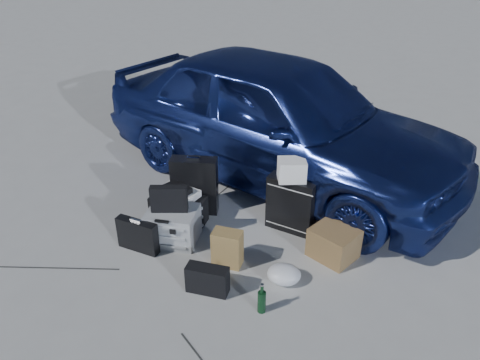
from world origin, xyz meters
name	(u,v)px	position (x,y,z in m)	size (l,w,h in m)	color
ground	(193,270)	(0.00, 0.00, 0.00)	(60.00, 60.00, 0.00)	#A2A29D
car	(278,118)	(0.21, 2.10, 0.79)	(1.87, 4.65, 1.58)	navy
pelican_case	(173,225)	(-0.39, 0.38, 0.18)	(0.49, 0.40, 0.36)	#939598
laptop_bag	(169,199)	(-0.40, 0.37, 0.50)	(0.37, 0.09, 0.27)	black
briefcase	(138,235)	(-0.64, 0.11, 0.17)	(0.44, 0.10, 0.34)	black
suitcase_left	(195,186)	(-0.40, 0.96, 0.33)	(0.51, 0.18, 0.66)	black
suitcase_right	(291,205)	(0.69, 0.98, 0.30)	(0.51, 0.18, 0.61)	black
white_carton	(292,170)	(0.68, 0.97, 0.72)	(0.27, 0.22, 0.22)	white
duffel_bag	(179,209)	(-0.49, 0.71, 0.15)	(0.60, 0.26, 0.30)	black
flat_box_white	(176,194)	(-0.50, 0.71, 0.34)	(0.43, 0.32, 0.08)	white
flat_box_black	(176,189)	(-0.49, 0.70, 0.41)	(0.29, 0.21, 0.06)	black
kraft_bag	(227,248)	(0.28, 0.20, 0.18)	(0.28, 0.17, 0.37)	olive
cardboard_box	(334,243)	(1.21, 0.67, 0.15)	(0.41, 0.36, 0.31)	brown
plastic_bag	(284,274)	(0.85, 0.14, 0.09)	(0.31, 0.26, 0.17)	silver
messenger_bag	(207,280)	(0.25, -0.21, 0.13)	(0.38, 0.14, 0.26)	black
green_bottle	(262,299)	(0.77, -0.28, 0.14)	(0.07, 0.07, 0.28)	black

